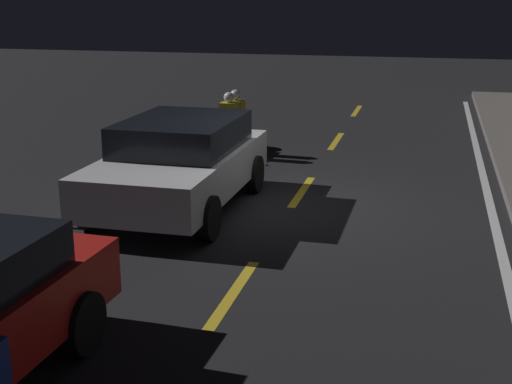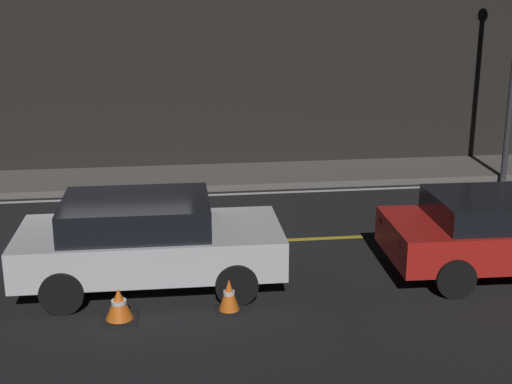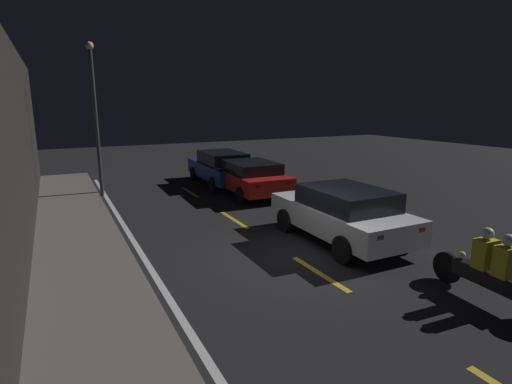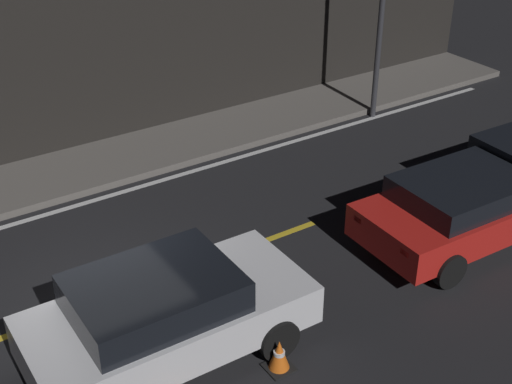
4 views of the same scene
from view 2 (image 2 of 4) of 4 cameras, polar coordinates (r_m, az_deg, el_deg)
The scene contains 10 objects.
ground_plane at distance 13.45m, azimuth -10.35°, elevation -4.38°, with size 56.00×56.00×0.00m, color black.
raised_curb at distance 17.67m, azimuth -9.72°, elevation 0.97°, with size 28.00×2.07×0.15m.
building_front at distance 18.37m, azimuth -9.97°, elevation 9.36°, with size 28.00×0.30×5.07m.
lane_dash_c at distance 13.54m, azimuth -14.59°, elevation -4.50°, with size 2.00×0.14×0.01m.
lane_dash_d at distance 13.69m, azimuth 4.46°, elevation -3.76°, with size 2.00×0.14×0.01m.
lane_solid_kerb at distance 16.46m, azimuth -9.86°, elevation -0.46°, with size 25.20×0.14×0.01m.
sedan_white at distance 11.52m, azimuth -8.72°, elevation -3.75°, with size 4.19×2.06×1.45m.
taxi_red at distance 12.64m, azimuth 19.64°, elevation -2.93°, with size 4.24×2.11×1.35m.
traffic_cone_near at distance 10.61m, azimuth -10.90°, elevation -8.85°, with size 0.52×0.52×0.49m.
traffic_cone_mid at distance 10.70m, azimuth -2.17°, elevation -8.29°, with size 0.40×0.40×0.51m.
Camera 2 is at (0.80, -12.57, 4.72)m, focal length 50.00 mm.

